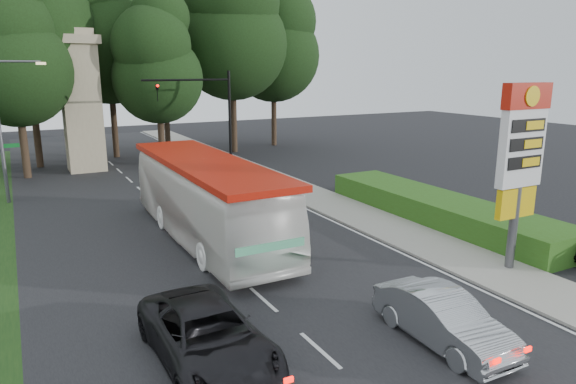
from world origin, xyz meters
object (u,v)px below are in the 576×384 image
traffic_signal_mast (212,108)px  gas_station_pylon (521,152)px  streetlight_signs (3,123)px  suv_charcoal (207,336)px  transit_bus (207,200)px  sedan_silver (443,318)px  monument (81,100)px

traffic_signal_mast → gas_station_pylon: bearing=-80.9°
streetlight_signs → suv_charcoal: bearing=-78.5°
transit_bus → suv_charcoal: bearing=-109.6°
gas_station_pylon → suv_charcoal: gas_station_pylon is taller
gas_station_pylon → sedan_silver: size_ratio=1.57×
transit_bus → monument: bearing=97.3°
traffic_signal_mast → streetlight_signs: bearing=-171.1°
traffic_signal_mast → suv_charcoal: 24.47m
traffic_signal_mast → sedan_silver: bearing=-95.8°
suv_charcoal → traffic_signal_mast: bearing=68.4°
traffic_signal_mast → monument: 9.76m
traffic_signal_mast → sedan_silver: traffic_signal_mast is taller
traffic_signal_mast → sedan_silver: size_ratio=1.65×
sedan_silver → suv_charcoal: (-5.97, 2.07, 0.02)m
traffic_signal_mast → streetlight_signs: (-12.67, -1.99, -0.23)m
sedan_silver → monument: bearing=100.5°
streetlight_signs → transit_bus: size_ratio=0.63×
streetlight_signs → transit_bus: 13.84m
sedan_silver → transit_bus: bearing=104.2°
monument → traffic_signal_mast: bearing=-38.0°
streetlight_signs → transit_bus: streetlight_signs is taller
streetlight_signs → suv_charcoal: 21.37m
gas_station_pylon → monument: monument is taller
gas_station_pylon → sedan_silver: 7.59m
gas_station_pylon → monument: 30.17m
monument → suv_charcoal: bearing=-91.6°
transit_bus → sedan_silver: transit_bus is taller
sedan_silver → suv_charcoal: size_ratio=0.82×
gas_station_pylon → transit_bus: bearing=135.0°
streetlight_signs → monument: monument is taller
monument → transit_bus: bearing=-82.6°
traffic_signal_mast → suv_charcoal: bearing=-110.6°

